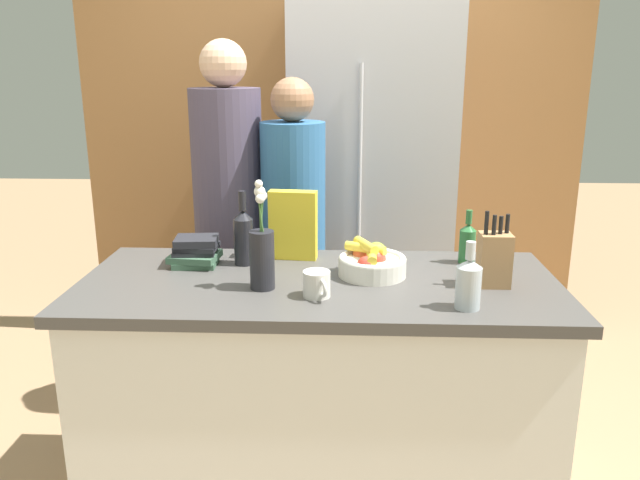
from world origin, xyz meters
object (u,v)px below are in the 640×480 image
object	(u,v)px
bottle_wine	(243,236)
flower_vase	(262,253)
bottle_vinegar	(467,242)
person_in_blue	(294,236)
refrigerator	(370,189)
cereal_box	(293,225)
fruit_bowl	(372,262)
bottle_oil	(469,282)
person_at_sink	(229,212)
coffee_mug	(316,284)
knife_block	(494,259)
book_stack	(196,252)

from	to	relation	value
bottle_wine	flower_vase	bearing A→B (deg)	-68.18
bottle_vinegar	person_in_blue	bearing A→B (deg)	150.67
flower_vase	refrigerator	bearing A→B (deg)	73.28
cereal_box	bottle_vinegar	bearing A→B (deg)	-2.47
refrigerator	fruit_bowl	xyz separation A→B (m)	(-0.03, -1.19, -0.04)
refrigerator	bottle_vinegar	distance (m)	1.08
refrigerator	person_in_blue	distance (m)	0.74
flower_vase	person_in_blue	xyz separation A→B (m)	(0.05, 0.70, -0.13)
fruit_bowl	flower_vase	xyz separation A→B (m)	(-0.37, -0.15, 0.07)
bottle_oil	person_at_sink	xyz separation A→B (m)	(-0.91, 0.93, -0.00)
flower_vase	cereal_box	size ratio (longest dim) A/B	1.39
person_in_blue	bottle_vinegar	bearing A→B (deg)	-52.23
refrigerator	person_in_blue	world-z (taller)	refrigerator
coffee_mug	bottle_vinegar	world-z (taller)	bottle_vinegar
fruit_bowl	bottle_wine	world-z (taller)	bottle_wine
flower_vase	bottle_vinegar	world-z (taller)	flower_vase
cereal_box	person_at_sink	distance (m)	0.54
bottle_wine	person_in_blue	bearing A→B (deg)	71.21
coffee_mug	bottle_wine	xyz separation A→B (m)	(-0.29, 0.33, 0.07)
flower_vase	knife_block	bearing A→B (deg)	4.59
book_stack	person_at_sink	bearing A→B (deg)	86.89
cereal_box	book_stack	distance (m)	0.38
knife_block	coffee_mug	bearing A→B (deg)	-167.17
bottle_oil	bottle_wine	xyz separation A→B (m)	(-0.76, 0.41, 0.03)
knife_block	book_stack	distance (m)	1.08
coffee_mug	bottle_vinegar	size ratio (longest dim) A/B	0.58
coffee_mug	bottle_oil	bearing A→B (deg)	-9.47
flower_vase	bottle_vinegar	distance (m)	0.80
fruit_bowl	flower_vase	bearing A→B (deg)	-157.44
bottle_oil	person_in_blue	world-z (taller)	person_in_blue
bottle_oil	coffee_mug	bearing A→B (deg)	170.53
knife_block	bottle_oil	size ratio (longest dim) A/B	1.22
bottle_vinegar	person_at_sink	bearing A→B (deg)	155.20
knife_block	flower_vase	xyz separation A→B (m)	(-0.78, -0.06, 0.03)
coffee_mug	fruit_bowl	bearing A→B (deg)	50.67
cereal_box	person_in_blue	distance (m)	0.39
refrigerator	knife_block	xyz separation A→B (m)	(0.38, -1.28, 0.01)
flower_vase	bottle_wine	bearing A→B (deg)	111.82
bottle_wine	person_at_sink	size ratio (longest dim) A/B	0.16
cereal_box	book_stack	size ratio (longest dim) A/B	1.42
cereal_box	book_stack	bearing A→B (deg)	-164.30
refrigerator	bottle_oil	world-z (taller)	refrigerator
fruit_bowl	knife_block	world-z (taller)	knife_block
book_stack	person_in_blue	size ratio (longest dim) A/B	0.12
bottle_oil	refrigerator	bearing A→B (deg)	99.54
cereal_box	person_in_blue	world-z (taller)	person_in_blue
knife_block	bottle_wine	xyz separation A→B (m)	(-0.89, 0.20, 0.02)
coffee_mug	bottle_oil	size ratio (longest dim) A/B	0.55
knife_block	book_stack	xyz separation A→B (m)	(-1.06, 0.18, -0.04)
flower_vase	coffee_mug	size ratio (longest dim) A/B	3.13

